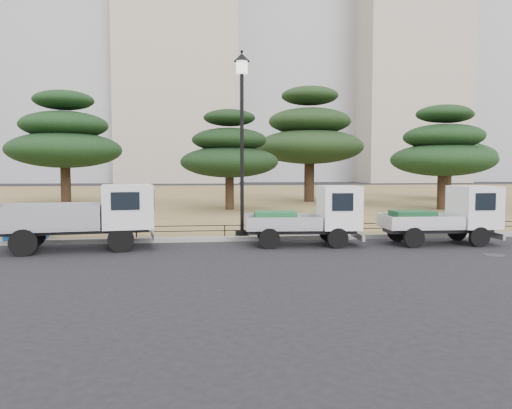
{
  "coord_description": "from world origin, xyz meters",
  "views": [
    {
      "loc": [
        -2.06,
        -14.42,
        2.46
      ],
      "look_at": [
        0.0,
        2.0,
        1.3
      ],
      "focal_mm": 35.0,
      "sensor_mm": 36.0,
      "label": 1
    }
  ],
  "objects": [
    {
      "name": "pine_west_near",
      "position": [
        -10.71,
        20.91,
        4.55
      ],
      "size": [
        7.63,
        7.63,
        7.63
      ],
      "color": "black",
      "rests_on": "lawn"
    },
    {
      "name": "pine_east_near",
      "position": [
        12.27,
        12.94,
        3.62
      ],
      "size": [
        5.96,
        5.96,
        6.02
      ],
      "color": "black",
      "rests_on": "lawn"
    },
    {
      "name": "tower_center_left",
      "position": [
        -5.0,
        85.0,
        27.5
      ],
      "size": [
        22.0,
        20.0,
        55.0
      ],
      "primitive_type": "cube",
      "color": "#AAA08C",
      "rests_on": "ground"
    },
    {
      "name": "tower_far_east",
      "position": [
        58.0,
        90.0,
        35.0
      ],
      "size": [
        24.0,
        20.0,
        70.0
      ],
      "primitive_type": "cube",
      "color": "#A0A0A5",
      "rests_on": "ground"
    },
    {
      "name": "tarp_pile",
      "position": [
        -7.6,
        3.01,
        0.5
      ],
      "size": [
        1.45,
        1.15,
        0.88
      ],
      "rotation": [
        0.0,
        0.0,
        0.15
      ],
      "color": "#1755B4",
      "rests_on": "lawn"
    },
    {
      "name": "manhole",
      "position": [
        6.5,
        -1.2,
        0.01
      ],
      "size": [
        0.6,
        0.6,
        0.01
      ],
      "primitive_type": "cylinder",
      "color": "#2D2D30",
      "rests_on": "ground"
    },
    {
      "name": "pine_east_far",
      "position": [
        17.42,
        21.97,
        4.23
      ],
      "size": [
        7.04,
        7.04,
        7.08
      ],
      "color": "black",
      "rests_on": "lawn"
    },
    {
      "name": "lawn",
      "position": [
        0.0,
        30.6,
        0.07
      ],
      "size": [
        120.0,
        56.0,
        0.15
      ],
      "primitive_type": "cube",
      "color": "olive",
      "rests_on": "ground"
    },
    {
      "name": "truck_large",
      "position": [
        -5.33,
        1.38,
        1.1
      ],
      "size": [
        4.76,
        2.4,
        1.99
      ],
      "rotation": [
        0.0,
        0.0,
        0.14
      ],
      "color": "black",
      "rests_on": "ground"
    },
    {
      "name": "pipe_fence",
      "position": [
        0.0,
        2.75,
        0.44
      ],
      "size": [
        38.0,
        0.04,
        0.4
      ],
      "color": "black",
      "rests_on": "lawn"
    },
    {
      "name": "truck_kei_rear",
      "position": [
        6.27,
        1.07,
        0.96
      ],
      "size": [
        3.72,
        1.72,
        1.92
      ],
      "rotation": [
        0.0,
        0.0,
        -0.04
      ],
      "color": "black",
      "rests_on": "ground"
    },
    {
      "name": "tower_east",
      "position": [
        40.0,
        82.0,
        24.0
      ],
      "size": [
        20.0,
        18.0,
        48.0
      ],
      "primitive_type": "cube",
      "color": "#AAA08C",
      "rests_on": "ground"
    },
    {
      "name": "curb",
      "position": [
        0.0,
        2.6,
        0.08
      ],
      "size": [
        120.0,
        0.25,
        0.16
      ],
      "primitive_type": "cube",
      "color": "gray",
      "rests_on": "ground"
    },
    {
      "name": "street_lamp",
      "position": [
        -0.38,
        2.9,
        4.4
      ],
      "size": [
        0.56,
        0.56,
        6.29
      ],
      "color": "black",
      "rests_on": "lawn"
    },
    {
      "name": "ground",
      "position": [
        0.0,
        0.0,
        0.0
      ],
      "size": [
        220.0,
        220.0,
        0.0
      ],
      "primitive_type": "plane",
      "color": "black"
    },
    {
      "name": "truck_kei_front",
      "position": [
        1.75,
        1.38,
        0.96
      ],
      "size": [
        3.75,
        1.83,
        1.93
      ],
      "rotation": [
        0.0,
        0.0,
        -0.07
      ],
      "color": "black",
      "rests_on": "ground"
    },
    {
      "name": "pine_center_left",
      "position": [
        0.02,
        14.4,
        3.47
      ],
      "size": [
        5.66,
        5.66,
        5.76
      ],
      "color": "black",
      "rests_on": "lawn"
    },
    {
      "name": "pine_center_right",
      "position": [
        6.27,
        20.94,
        4.92
      ],
      "size": [
        7.77,
        7.77,
        8.24
      ],
      "color": "black",
      "rests_on": "lawn"
    }
  ]
}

